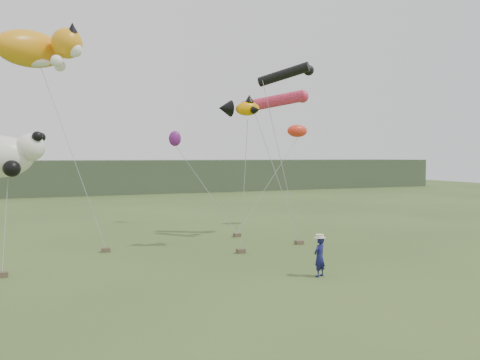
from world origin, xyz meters
The scene contains 9 objects.
ground centered at (0.00, 0.00, 0.00)m, with size 120.00×120.00×0.00m, color #385123.
headland centered at (-3.11, 44.69, 1.92)m, with size 90.00×13.00×4.00m.
festival_attendant centered at (1.57, -1.28, 0.75)m, with size 0.54×0.36×1.49m, color #151651.
sandbag_anchors centered at (-1.64, 5.13, 0.10)m, with size 13.73×5.18×0.20m.
cat_kite centered at (-8.06, 10.62, 10.06)m, with size 5.56×4.23×2.40m.
fish_kite centered at (0.76, 4.67, 6.75)m, with size 2.05×1.38×1.06m.
tube_kites centered at (4.24, 7.10, 8.02)m, with size 3.59×3.72×2.47m.
panda_kite centered at (-9.35, 5.47, 4.50)m, with size 3.06×1.98×1.90m.
misc_kites centered at (4.68, 11.65, 5.94)m, with size 8.18×4.33×1.36m.
Camera 1 is at (-7.55, -16.05, 4.44)m, focal length 35.00 mm.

